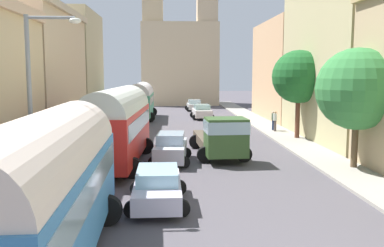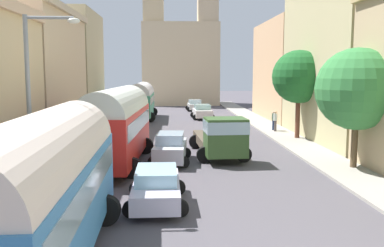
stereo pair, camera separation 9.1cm
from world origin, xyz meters
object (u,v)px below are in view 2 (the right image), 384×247
at_px(parked_bus_2, 141,99).
at_px(car_0, 202,112).
at_px(car_2, 156,186).
at_px(car_1, 195,105).
at_px(pedestrian_1, 275,120).
at_px(streetlamp_near, 36,97).
at_px(pedestrian_0, 274,120).
at_px(car_3, 170,148).
at_px(parked_bus_0, 41,185).
at_px(parked_bus_1, 117,122).
at_px(cargo_truck_0, 221,136).

relative_size(parked_bus_2, car_0, 2.12).
bearing_deg(car_0, car_2, -97.59).
relative_size(car_1, pedestrian_1, 2.07).
distance_m(car_0, streetlamp_near, 31.24).
bearing_deg(streetlamp_near, pedestrian_0, 56.00).
bearing_deg(car_2, pedestrian_0, 64.51).
relative_size(car_3, streetlamp_near, 0.61).
height_order(pedestrian_0, pedestrian_1, pedestrian_1).
distance_m(car_2, streetlamp_near, 5.43).
xyz_separation_m(parked_bus_2, pedestrian_1, (11.82, -10.86, -1.09)).
xyz_separation_m(car_0, car_3, (-3.41, -21.93, 0.05)).
xyz_separation_m(parked_bus_0, car_3, (3.21, 12.64, -1.38)).
bearing_deg(car_3, streetlamp_near, -120.17).
xyz_separation_m(parked_bus_1, pedestrian_0, (11.55, 12.12, -1.31)).
height_order(parked_bus_0, parked_bus_1, parked_bus_1).
relative_size(car_2, streetlamp_near, 0.62).
height_order(parked_bus_0, pedestrian_0, parked_bus_0).
xyz_separation_m(parked_bus_0, car_1, (6.34, 43.96, -1.47)).
distance_m(parked_bus_0, pedestrian_0, 27.18).
bearing_deg(pedestrian_0, streetlamp_near, -124.00).
bearing_deg(car_2, pedestrian_1, 63.75).
relative_size(parked_bus_0, cargo_truck_0, 1.31).
height_order(cargo_truck_0, streetlamp_near, streetlamp_near).
height_order(parked_bus_1, car_0, parked_bus_1).
distance_m(car_1, pedestrian_0, 20.33).
bearing_deg(pedestrian_0, car_0, 117.49).
bearing_deg(streetlamp_near, parked_bus_2, 87.06).
bearing_deg(parked_bus_1, parked_bus_0, -91.66).
xyz_separation_m(pedestrian_1, streetlamp_near, (-13.36, -19.16, 3.12)).
xyz_separation_m(car_2, pedestrian_1, (9.19, 18.64, 0.32)).
bearing_deg(car_1, parked_bus_2, -123.84).
height_order(parked_bus_0, pedestrian_1, parked_bus_0).
bearing_deg(car_3, pedestrian_1, 51.99).
relative_size(parked_bus_1, streetlamp_near, 1.40).
distance_m(parked_bus_1, pedestrian_0, 16.79).
xyz_separation_m(car_3, pedestrian_0, (8.69, 11.77, 0.18)).
bearing_deg(parked_bus_1, cargo_truck_0, 14.62).
relative_size(car_0, car_1, 1.15).
height_order(parked_bus_0, parked_bus_2, parked_bus_0).
bearing_deg(pedestrian_1, parked_bus_0, -116.60).
bearing_deg(parked_bus_2, cargo_truck_0, -73.66).
bearing_deg(car_2, car_1, 84.63).
distance_m(parked_bus_2, car_3, 22.22).
distance_m(parked_bus_0, car_2, 5.95).
relative_size(car_2, pedestrian_0, 2.45).
bearing_deg(pedestrian_0, car_3, -126.43).
bearing_deg(cargo_truck_0, pedestrian_1, 60.05).
distance_m(car_1, streetlamp_near, 40.30).
distance_m(car_0, car_1, 9.40).
relative_size(parked_bus_0, car_1, 2.62).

